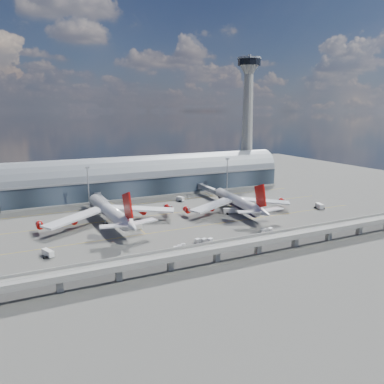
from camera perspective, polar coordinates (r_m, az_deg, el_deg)
name	(u,v)px	position (r m, az deg, el deg)	size (l,w,h in m)	color
ground	(200,220)	(208.04, 1.20, -4.30)	(500.00, 500.00, 0.00)	#474744
taxi_lines	(184,211)	(227.26, -1.30, -2.87)	(200.00, 80.12, 0.01)	gold
terminal	(152,178)	(275.58, -6.08, 2.16)	(200.00, 30.00, 28.00)	#1D2731
control_tower	(248,121)	(314.30, 8.46, 10.72)	(19.00, 19.00, 103.00)	gray
guideway	(258,241)	(161.57, 10.06, -7.43)	(220.00, 8.50, 7.20)	gray
floodlight_mast_left	(88,186)	(240.87, -15.52, 0.88)	(3.00, 0.70, 25.70)	gray
floodlight_mast_right	(227,175)	(275.59, 5.39, 2.66)	(3.00, 0.70, 25.70)	gray
airliner_left	(110,212)	(204.02, -12.34, -2.94)	(74.00, 77.75, 23.69)	white
airliner_right	(238,202)	(225.46, 7.05, -1.56)	(67.40, 70.48, 22.35)	white
jet_bridge_left	(101,199)	(242.06, -13.69, -1.02)	(4.40, 28.00, 7.25)	gray
jet_bridge_right	(208,189)	(265.38, 2.52, 0.47)	(4.40, 32.00, 7.25)	gray
service_truck_0	(48,253)	(168.36, -21.11, -8.67)	(4.66, 7.12, 2.81)	silver
service_truck_1	(137,226)	(193.98, -8.43, -5.17)	(5.66, 3.19, 3.14)	silver
service_truck_2	(230,211)	(222.01, 5.87, -2.86)	(8.90, 4.89, 3.10)	silver
service_truck_3	(319,206)	(244.61, 18.84, -2.05)	(4.41, 7.03, 3.18)	silver
service_truck_4	(180,199)	(251.09, -1.78, -1.05)	(4.28, 5.78, 3.05)	silver
service_truck_5	(100,210)	(230.52, -13.88, -2.69)	(5.17, 4.77, 2.47)	silver
cargo_train_0	(179,247)	(166.05, -1.92, -8.35)	(6.95, 3.72, 1.54)	gray
cargo_train_1	(204,241)	(172.99, 1.83, -7.42)	(8.71, 4.81, 1.93)	gray
cargo_train_2	(266,230)	(191.73, 11.27, -5.73)	(7.16, 1.64, 1.60)	gray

